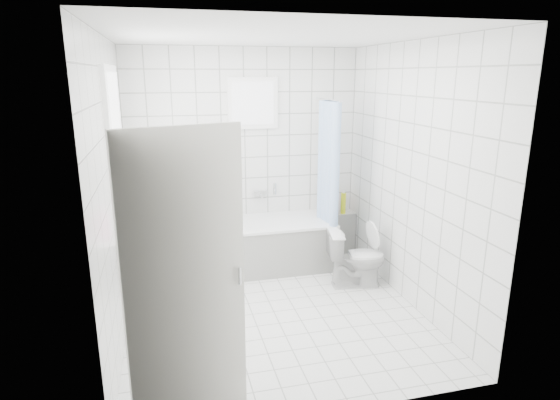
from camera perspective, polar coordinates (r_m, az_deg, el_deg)
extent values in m
plane|color=white|center=(4.78, -0.76, -13.46)|extent=(3.00, 3.00, 0.00)
plane|color=white|center=(4.21, -0.89, 19.41)|extent=(3.00, 3.00, 0.00)
cube|color=white|center=(5.75, -4.26, 5.20)|extent=(2.80, 0.02, 2.60)
cube|color=white|center=(2.93, 5.95, -4.57)|extent=(2.80, 0.02, 2.60)
cube|color=white|center=(4.23, -19.63, 0.76)|extent=(0.02, 3.00, 2.60)
cube|color=white|center=(4.82, 15.62, 2.76)|extent=(0.02, 3.00, 2.60)
cube|color=white|center=(4.46, -19.06, 5.46)|extent=(0.01, 0.90, 1.40)
cube|color=white|center=(5.65, -3.29, 11.68)|extent=(0.50, 0.01, 0.50)
cube|color=white|center=(4.62, -17.73, -3.57)|extent=(0.18, 1.02, 0.08)
cube|color=silver|center=(3.03, -11.29, -10.24)|extent=(0.77, 0.31, 2.00)
cube|color=white|center=(5.68, -2.64, -5.64)|extent=(1.76, 0.75, 0.55)
cube|color=white|center=(5.58, -2.68, -2.86)|extent=(1.78, 0.77, 0.03)
cube|color=white|center=(5.38, -12.60, -1.83)|extent=(0.15, 0.85, 1.50)
cube|color=white|center=(6.21, 7.06, -3.91)|extent=(0.40, 0.24, 0.55)
imported|color=white|center=(5.27, 9.30, -7.00)|extent=(0.67, 0.45, 0.64)
cylinder|color=silver|center=(5.52, 5.85, 12.06)|extent=(0.02, 0.80, 0.02)
cube|color=silver|center=(5.84, -2.40, 0.86)|extent=(0.18, 0.06, 0.06)
imported|color=pink|center=(4.85, -17.56, -0.92)|extent=(0.13, 0.13, 0.21)
imported|color=pink|center=(4.26, -18.03, -2.48)|extent=(0.16, 0.16, 0.30)
imported|color=silver|center=(4.53, -17.78, -2.19)|extent=(0.20, 0.20, 0.19)
imported|color=silver|center=(4.67, -17.73, -0.80)|extent=(0.14, 0.14, 0.32)
cylinder|color=#F01C44|center=(6.10, 6.73, -0.35)|extent=(0.06, 0.06, 0.24)
cylinder|color=yellow|center=(6.04, 7.72, -0.39)|extent=(0.06, 0.06, 0.27)
cylinder|color=#168846|center=(6.01, 6.82, -0.80)|extent=(0.06, 0.06, 0.20)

